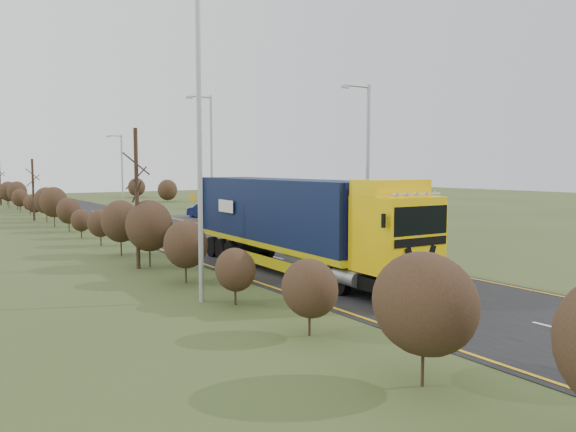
{
  "coord_description": "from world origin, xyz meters",
  "views": [
    {
      "loc": [
        -14.31,
        -19.63,
        4.39
      ],
      "look_at": [
        -0.2,
        1.77,
        2.15
      ],
      "focal_mm": 35.0,
      "sensor_mm": 36.0,
      "label": 1
    }
  ],
  "objects_px": {
    "car_blue_sedan": "(204,211)",
    "streetlight_near": "(366,162)",
    "lorry": "(296,219)",
    "speed_sign": "(248,212)",
    "car_red_hatchback": "(208,215)"
  },
  "relations": [
    {
      "from": "car_blue_sedan",
      "to": "streetlight_near",
      "type": "distance_m",
      "value": 23.08
    },
    {
      "from": "lorry",
      "to": "speed_sign",
      "type": "bearing_deg",
      "value": 70.32
    },
    {
      "from": "car_red_hatchback",
      "to": "streetlight_near",
      "type": "bearing_deg",
      "value": 111.7
    },
    {
      "from": "streetlight_near",
      "to": "speed_sign",
      "type": "height_order",
      "value": "streetlight_near"
    },
    {
      "from": "car_red_hatchback",
      "to": "speed_sign",
      "type": "xyz_separation_m",
      "value": [
        -0.6,
        -7.52,
        0.8
      ]
    },
    {
      "from": "streetlight_near",
      "to": "speed_sign",
      "type": "relative_size",
      "value": 4.19
    },
    {
      "from": "car_red_hatchback",
      "to": "streetlight_near",
      "type": "xyz_separation_m",
      "value": [
        -0.3,
        -19.16,
        4.07
      ]
    },
    {
      "from": "lorry",
      "to": "speed_sign",
      "type": "relative_size",
      "value": 7.1
    },
    {
      "from": "car_red_hatchback",
      "to": "speed_sign",
      "type": "bearing_deg",
      "value": 108.04
    },
    {
      "from": "lorry",
      "to": "car_blue_sedan",
      "type": "relative_size",
      "value": 3.73
    },
    {
      "from": "streetlight_near",
      "to": "speed_sign",
      "type": "distance_m",
      "value": 12.09
    },
    {
      "from": "car_blue_sedan",
      "to": "lorry",
      "type": "bearing_deg",
      "value": 66.39
    },
    {
      "from": "lorry",
      "to": "streetlight_near",
      "type": "xyz_separation_m",
      "value": [
        5.89,
        2.41,
        2.4
      ]
    },
    {
      "from": "car_blue_sedan",
      "to": "speed_sign",
      "type": "distance_m",
      "value": 11.22
    },
    {
      "from": "streetlight_near",
      "to": "lorry",
      "type": "bearing_deg",
      "value": -157.74
    }
  ]
}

